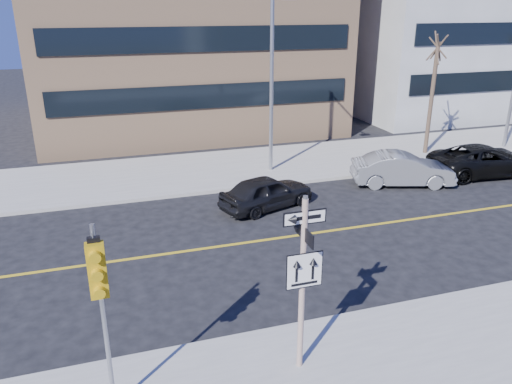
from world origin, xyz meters
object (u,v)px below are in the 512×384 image
object	(u,v)px
sign_pole	(303,276)
parked_car_a	(267,192)
traffic_signal	(99,285)
parked_car_b	(403,169)
street_tree_west	(438,50)
streetlight_a	(273,74)
parked_car_c	(485,160)

from	to	relation	value
sign_pole	parked_car_a	size ratio (longest dim) A/B	1.03
traffic_signal	parked_car_b	bearing A→B (deg)	37.90
sign_pole	street_tree_west	xyz separation A→B (m)	(13.00, 13.81, 3.09)
sign_pole	traffic_signal	bearing A→B (deg)	-177.89
traffic_signal	sign_pole	bearing A→B (deg)	2.11
sign_pole	street_tree_west	world-z (taller)	street_tree_west
streetlight_a	parked_car_a	bearing A→B (deg)	-112.38
parked_car_b	streetlight_a	world-z (taller)	streetlight_a
traffic_signal	street_tree_west	xyz separation A→B (m)	(17.00, 13.96, 2.50)
traffic_signal	parked_car_b	xyz separation A→B (m)	(13.10, 10.19, -2.29)
parked_car_a	parked_car_c	world-z (taller)	parked_car_c
parked_car_c	parked_car_a	bearing A→B (deg)	99.02
parked_car_a	street_tree_west	size ratio (longest dim) A/B	0.62
sign_pole	parked_car_b	xyz separation A→B (m)	(9.10, 10.05, -1.70)
traffic_signal	street_tree_west	bearing A→B (deg)	39.39
parked_car_a	parked_car_b	bearing A→B (deg)	-102.30
traffic_signal	streetlight_a	distance (m)	15.72
streetlight_a	street_tree_west	size ratio (longest dim) A/B	1.26
sign_pole	parked_car_a	bearing A→B (deg)	75.72
street_tree_west	parked_car_b	bearing A→B (deg)	-136.03
sign_pole	parked_car_a	distance (m)	9.77
parked_car_b	parked_car_c	size ratio (longest dim) A/B	0.86
parked_car_b	parked_car_c	bearing A→B (deg)	-71.55
parked_car_a	traffic_signal	bearing A→B (deg)	127.50
streetlight_a	street_tree_west	bearing A→B (deg)	3.45
streetlight_a	street_tree_west	world-z (taller)	streetlight_a
parked_car_c	street_tree_west	distance (m)	6.09
streetlight_a	parked_car_b	bearing A→B (deg)	-32.32
sign_pole	parked_car_a	xyz separation A→B (m)	(2.37, 9.31, -1.77)
sign_pole	streetlight_a	world-z (taller)	streetlight_a
parked_car_c	street_tree_west	world-z (taller)	street_tree_west
streetlight_a	traffic_signal	bearing A→B (deg)	-120.80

